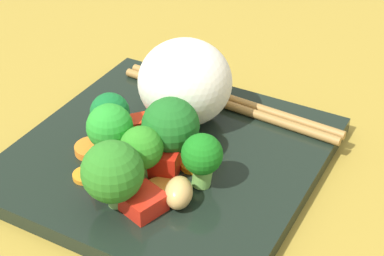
{
  "coord_description": "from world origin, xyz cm",
  "views": [
    {
      "loc": [
        22.74,
        -38.06,
        34.68
      ],
      "look_at": [
        1.62,
        1.63,
        3.47
      ],
      "focal_mm": 57.46,
      "sensor_mm": 36.0,
      "label": 1
    }
  ],
  "objects_px": {
    "square_plate": "(168,157)",
    "carrot_slice_0": "(195,163)",
    "rice_mound": "(185,82)",
    "chopstick_pair": "(228,102)",
    "broccoli_floret_4": "(110,129)"
  },
  "relations": [
    {
      "from": "rice_mound",
      "to": "broccoli_floret_4",
      "type": "height_order",
      "value": "rice_mound"
    },
    {
      "from": "rice_mound",
      "to": "chopstick_pair",
      "type": "bearing_deg",
      "value": 57.06
    },
    {
      "from": "square_plate",
      "to": "carrot_slice_0",
      "type": "bearing_deg",
      "value": -14.1
    },
    {
      "from": "broccoli_floret_4",
      "to": "carrot_slice_0",
      "type": "height_order",
      "value": "broccoli_floret_4"
    },
    {
      "from": "carrot_slice_0",
      "to": "chopstick_pair",
      "type": "height_order",
      "value": "chopstick_pair"
    },
    {
      "from": "broccoli_floret_4",
      "to": "chopstick_pair",
      "type": "bearing_deg",
      "value": 69.17
    },
    {
      "from": "broccoli_floret_4",
      "to": "carrot_slice_0",
      "type": "relative_size",
      "value": 2.11
    },
    {
      "from": "square_plate",
      "to": "rice_mound",
      "type": "bearing_deg",
      "value": 101.59
    },
    {
      "from": "rice_mound",
      "to": "chopstick_pair",
      "type": "relative_size",
      "value": 0.37
    },
    {
      "from": "rice_mound",
      "to": "carrot_slice_0",
      "type": "height_order",
      "value": "rice_mound"
    },
    {
      "from": "chopstick_pair",
      "to": "broccoli_floret_4",
      "type": "bearing_deg",
      "value": 73.31
    },
    {
      "from": "rice_mound",
      "to": "square_plate",
      "type": "bearing_deg",
      "value": -78.41
    },
    {
      "from": "broccoli_floret_4",
      "to": "chopstick_pair",
      "type": "height_order",
      "value": "broccoli_floret_4"
    },
    {
      "from": "square_plate",
      "to": "carrot_slice_0",
      "type": "xyz_separation_m",
      "value": [
        0.03,
        -0.01,
        0.01
      ]
    },
    {
      "from": "rice_mound",
      "to": "broccoli_floret_4",
      "type": "bearing_deg",
      "value": -104.55
    }
  ]
}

